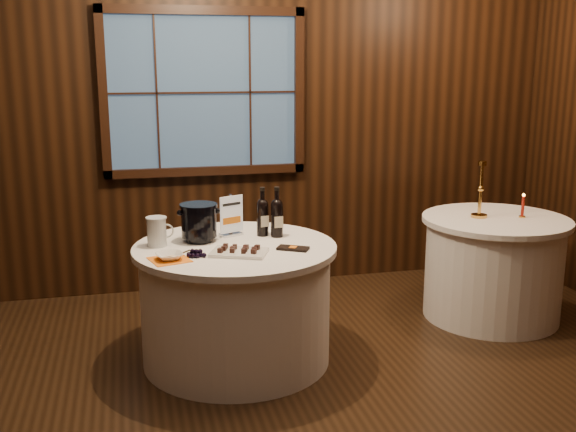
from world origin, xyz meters
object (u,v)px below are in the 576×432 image
object	(u,v)px
port_bottle_right	(277,215)
glass_pitcher	(157,231)
ice_bucket	(199,222)
chocolate_box	(293,248)
side_table	(493,267)
brass_candlestick	(480,197)
port_bottle_left	(263,215)
cracker_bowl	(169,256)
sign_stand	(231,222)
grape_bunch	(196,253)
main_table	(236,303)
red_candle	(523,208)
chocolate_plate	(239,251)

from	to	relation	value
port_bottle_right	glass_pitcher	bearing A→B (deg)	177.43
ice_bucket	chocolate_box	size ratio (longest dim) A/B	1.29
side_table	brass_candlestick	xyz separation A→B (m)	(-0.12, 0.04, 0.53)
port_bottle_left	cracker_bowl	bearing A→B (deg)	-158.62
glass_pitcher	chocolate_box	bearing A→B (deg)	-10.97
port_bottle_right	brass_candlestick	size ratio (longest dim) A/B	0.79
sign_stand	cracker_bowl	xyz separation A→B (m)	(-0.43, -0.47, -0.07)
chocolate_box	grape_bunch	xyz separation A→B (m)	(-0.59, -0.00, 0.01)
side_table	cracker_bowl	xyz separation A→B (m)	(-2.42, -0.53, 0.40)
main_table	side_table	size ratio (longest dim) A/B	1.19
main_table	port_bottle_right	size ratio (longest dim) A/B	3.84
ice_bucket	glass_pitcher	xyz separation A→B (m)	(-0.27, -0.05, -0.03)
ice_bucket	red_candle	world-z (taller)	ice_bucket
red_candle	ice_bucket	bearing A→B (deg)	-177.35
main_table	port_bottle_left	xyz separation A→B (m)	(0.22, 0.19, 0.52)
main_table	ice_bucket	world-z (taller)	ice_bucket
port_bottle_left	cracker_bowl	xyz separation A→B (m)	(-0.64, -0.42, -0.12)
grape_bunch	brass_candlestick	bearing A→B (deg)	13.91
port_bottle_right	side_table	bearing A→B (deg)	-0.91
port_bottle_right	cracker_bowl	size ratio (longest dim) A/B	2.15
sign_stand	chocolate_box	bearing A→B (deg)	-76.41
port_bottle_left	glass_pitcher	distance (m)	0.70
ice_bucket	chocolate_plate	bearing A→B (deg)	-60.62
main_table	cracker_bowl	distance (m)	0.63
port_bottle_left	grape_bunch	world-z (taller)	port_bottle_left
main_table	sign_stand	xyz separation A→B (m)	(0.01, 0.24, 0.48)
port_bottle_left	brass_candlestick	bearing A→B (deg)	-7.04
main_table	glass_pitcher	xyz separation A→B (m)	(-0.47, 0.10, 0.48)
side_table	port_bottle_right	bearing A→B (deg)	-174.74
port_bottle_right	cracker_bowl	distance (m)	0.82
brass_candlestick	sign_stand	bearing A→B (deg)	-176.80
sign_stand	side_table	bearing A→B (deg)	-21.62
ice_bucket	side_table	bearing A→B (deg)	3.90
chocolate_plate	cracker_bowl	bearing A→B (deg)	-176.26
port_bottle_left	chocolate_plate	distance (m)	0.47
cracker_bowl	chocolate_box	bearing A→B (deg)	3.58
chocolate_box	sign_stand	bearing A→B (deg)	157.42
brass_candlestick	red_candle	world-z (taller)	brass_candlestick
sign_stand	port_bottle_right	world-z (taller)	port_bottle_right
chocolate_box	side_table	bearing A→B (deg)	46.60
port_bottle_left	red_candle	size ratio (longest dim) A/B	1.80
port_bottle_left	chocolate_plate	world-z (taller)	port_bottle_left
ice_bucket	chocolate_box	distance (m)	0.64
chocolate_plate	red_candle	bearing A→B (deg)	11.91
ice_bucket	grape_bunch	xyz separation A→B (m)	(-0.06, -0.34, -0.11)
grape_bunch	glass_pitcher	distance (m)	0.36
ice_bucket	cracker_bowl	xyz separation A→B (m)	(-0.22, -0.38, -0.11)
chocolate_box	grape_bunch	distance (m)	0.59
sign_stand	port_bottle_left	size ratio (longest dim) A/B	0.86
side_table	port_bottle_left	distance (m)	1.86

